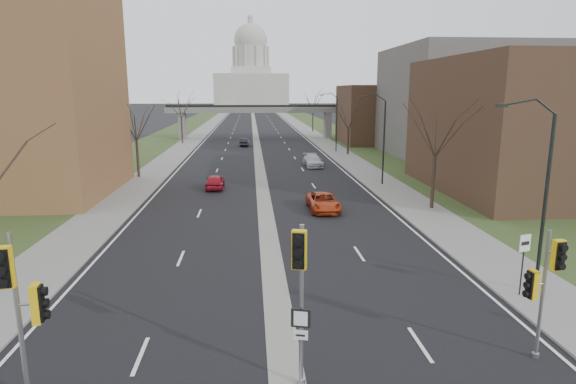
{
  "coord_description": "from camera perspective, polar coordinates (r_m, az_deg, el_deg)",
  "views": [
    {
      "loc": [
        -1.04,
        -13.58,
        9.08
      ],
      "look_at": [
        1.0,
        12.66,
        3.53
      ],
      "focal_mm": 30.0,
      "sensor_mm": 36.0,
      "label": 1
    }
  ],
  "objects": [
    {
      "name": "tree_right_a",
      "position": [
        38.33,
        17.22,
        7.72
      ],
      "size": [
        7.2,
        7.2,
        9.4
      ],
      "color": "#382B21",
      "rests_on": "sidewalk_right"
    },
    {
      "name": "commercial_block_far",
      "position": [
        86.8,
        11.09,
        8.99
      ],
      "size": [
        14.0,
        14.0,
        10.0
      ],
      "primitive_type": "cube",
      "color": "#4C3423",
      "rests_on": "ground"
    },
    {
      "name": "pedestrian_bridge",
      "position": [
        93.68,
        -3.85,
        9.28
      ],
      "size": [
        34.0,
        3.0,
        6.45
      ],
      "color": "slate",
      "rests_on": "ground"
    },
    {
      "name": "ground",
      "position": [
        16.37,
        -0.05,
        -21.78
      ],
      "size": [
        700.0,
        700.0,
        0.0
      ],
      "primitive_type": "plane",
      "color": "black",
      "rests_on": "ground"
    },
    {
      "name": "road_surface",
      "position": [
        163.84,
        -4.12,
        8.69
      ],
      "size": [
        20.0,
        600.0,
        0.01
      ],
      "primitive_type": "cube",
      "color": "black",
      "rests_on": "ground"
    },
    {
      "name": "median_strip",
      "position": [
        163.84,
        -4.12,
        8.69
      ],
      "size": [
        1.2,
        600.0,
        0.02
      ],
      "primitive_type": "cube",
      "color": "gray",
      "rests_on": "ground"
    },
    {
      "name": "tree_left_b",
      "position": [
        53.03,
        -17.66,
        8.27
      ],
      "size": [
        6.75,
        6.75,
        8.81
      ],
      "color": "#382B21",
      "rests_on": "sidewalk_left"
    },
    {
      "name": "commercial_block_mid",
      "position": [
        71.74,
        19.74,
        9.95
      ],
      "size": [
        18.0,
        22.0,
        15.0
      ],
      "primitive_type": "cube",
      "color": "#63605B",
      "rests_on": "ground"
    },
    {
      "name": "car_left_near",
      "position": [
        45.9,
        -8.63,
        1.23
      ],
      "size": [
        1.65,
        4.05,
        1.38
      ],
      "primitive_type": "imported",
      "rotation": [
        0.0,
        0.0,
        3.14
      ],
      "color": "maroon",
      "rests_on": "ground"
    },
    {
      "name": "signal_pole_left",
      "position": [
        15.59,
        -29.09,
        -10.83
      ],
      "size": [
        0.91,
        1.01,
        5.28
      ],
      "rotation": [
        0.0,
        0.0,
        0.1
      ],
      "color": "gray",
      "rests_on": "ground"
    },
    {
      "name": "streetlight_near",
      "position": [
        23.08,
        27.12,
        5.32
      ],
      "size": [
        2.61,
        0.2,
        8.7
      ],
      "color": "black",
      "rests_on": "sidewalk_right"
    },
    {
      "name": "sidewalk_left",
      "position": [
        164.2,
        -8.36,
        8.63
      ],
      "size": [
        4.0,
        600.0,
        0.12
      ],
      "primitive_type": "cube",
      "color": "gray",
      "rests_on": "ground"
    },
    {
      "name": "grass_verge_right",
      "position": [
        164.94,
        2.22,
        8.75
      ],
      "size": [
        8.0,
        600.0,
        0.1
      ],
      "primitive_type": "cube",
      "color": "#293E1C",
      "rests_on": "ground"
    },
    {
      "name": "streetlight_far",
      "position": [
        72.62,
        5.17,
        10.17
      ],
      "size": [
        2.61,
        0.2,
        8.7
      ],
      "color": "black",
      "rests_on": "sidewalk_right"
    },
    {
      "name": "capitol",
      "position": [
        333.72,
        -4.39,
        13.5
      ],
      "size": [
        48.0,
        42.0,
        55.75
      ],
      "color": "beige",
      "rests_on": "ground"
    },
    {
      "name": "car_right_near",
      "position": [
        37.25,
        4.21,
        -1.17
      ],
      "size": [
        2.29,
        4.88,
        1.35
      ],
      "primitive_type": "imported",
      "rotation": [
        0.0,
        0.0,
        0.01
      ],
      "color": "#AB3312",
      "rests_on": "ground"
    },
    {
      "name": "commercial_block_near",
      "position": [
        48.64,
        26.77,
        7.01
      ],
      "size": [
        16.0,
        20.0,
        12.0
      ],
      "primitive_type": "cube",
      "color": "#4C3423",
      "rests_on": "ground"
    },
    {
      "name": "tree_right_c",
      "position": [
        109.51,
        2.98,
        10.82
      ],
      "size": [
        7.65,
        7.65,
        9.99
      ],
      "color": "#382B21",
      "rests_on": "sidewalk_right"
    },
    {
      "name": "tree_left_c",
      "position": [
        86.44,
        -12.6,
        10.27
      ],
      "size": [
        7.65,
        7.65,
        9.99
      ],
      "color": "#382B21",
      "rests_on": "sidewalk_left"
    },
    {
      "name": "tree_right_b",
      "position": [
        70.08,
        7.21,
        9.14
      ],
      "size": [
        6.3,
        6.3,
        8.22
      ],
      "color": "#382B21",
      "rests_on": "sidewalk_right"
    },
    {
      "name": "signal_pole_right",
      "position": [
        18.22,
        28.08,
        -9.0
      ],
      "size": [
        0.91,
        0.79,
        4.61
      ],
      "rotation": [
        0.0,
        0.0,
        0.14
      ],
      "color": "gray",
      "rests_on": "ground"
    },
    {
      "name": "car_left_far",
      "position": [
        81.35,
        -5.21,
        5.9
      ],
      "size": [
        1.53,
        3.95,
        1.28
      ],
      "primitive_type": "imported",
      "rotation": [
        0.0,
        0.0,
        3.1
      ],
      "color": "black",
      "rests_on": "ground"
    },
    {
      "name": "car_right_mid",
      "position": [
        58.93,
        2.96,
        3.73
      ],
      "size": [
        2.21,
        5.02,
        1.43
      ],
      "primitive_type": "imported",
      "rotation": [
        0.0,
        0.0,
        0.04
      ],
      "color": "#B8B9C1",
      "rests_on": "ground"
    },
    {
      "name": "streetlight_mid",
      "position": [
        47.19,
        10.46,
        9.12
      ],
      "size": [
        2.61,
        0.2,
        8.7
      ],
      "color": "black",
      "rests_on": "sidewalk_right"
    },
    {
      "name": "grass_verge_left",
      "position": [
        164.71,
        -10.47,
        8.56
      ],
      "size": [
        8.0,
        600.0,
        0.1
      ],
      "primitive_type": "cube",
      "color": "#293E1C",
      "rests_on": "ground"
    },
    {
      "name": "sidewalk_right",
      "position": [
        164.35,
        0.11,
        8.75
      ],
      "size": [
        4.0,
        600.0,
        0.12
      ],
      "primitive_type": "cube",
      "color": "gray",
      "rests_on": "ground"
    },
    {
      "name": "speed_limit_sign",
      "position": [
        23.74,
        26.14,
        -6.57
      ],
      "size": [
        0.59,
        0.21,
        2.81
      ],
      "rotation": [
        0.0,
        0.0,
        0.29
      ],
      "color": "black",
      "rests_on": "sidewalk_right"
    },
    {
      "name": "signal_pole_median",
      "position": [
        14.39,
        1.44,
        -10.29
      ],
      "size": [
        0.68,
        0.88,
        5.23
      ],
      "rotation": [
        0.0,
        0.0,
        -0.26
      ],
      "color": "gray",
      "rests_on": "ground"
    }
  ]
}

